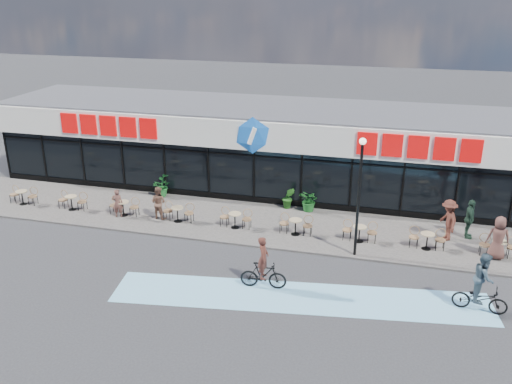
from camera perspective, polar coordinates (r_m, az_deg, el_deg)
ground at (r=22.71m, az=-4.76°, el=-7.71°), size 120.00×120.00×0.00m
sidewalk at (r=26.52m, az=-1.58°, el=-3.10°), size 44.00×5.00×0.10m
bike_lane at (r=20.57m, az=4.61°, el=-11.01°), size 14.17×4.13×0.01m
building at (r=30.67m, az=1.20°, el=4.85°), size 30.60×6.57×4.75m
lamp_post at (r=22.43m, az=10.83°, el=0.47°), size 0.28×0.28×5.15m
bistro_set_0 at (r=30.83m, az=-23.30°, el=-0.33°), size 1.54×0.62×0.90m
bistro_set_1 at (r=29.19m, az=-18.77°, el=-0.87°), size 1.54×0.62×0.90m
bistro_set_2 at (r=27.75m, az=-13.73°, el=-1.46°), size 1.54×0.62×0.90m
bistro_set_3 at (r=26.55m, az=-8.19°, el=-2.10°), size 1.54×0.62×0.90m
bistro_set_4 at (r=25.63m, az=-2.18°, el=-2.76°), size 1.54×0.62×0.90m
bistro_set_5 at (r=25.01m, az=4.22°, el=-3.44°), size 1.54×0.62×0.90m
bistro_set_6 at (r=24.71m, az=10.85°, el=-4.09°), size 1.54×0.62×0.90m
bistro_set_7 at (r=24.76m, az=17.57°, el=-4.70°), size 1.54×0.62×0.90m
bistro_set_8 at (r=25.14m, az=24.18°, el=-5.23°), size 1.54×0.62×0.90m
potted_plant_left at (r=29.73m, az=-10.02°, el=0.62°), size 1.35×1.37×1.15m
potted_plant_mid at (r=27.77m, az=3.44°, el=-0.61°), size 0.72×0.62×1.13m
potted_plant_right at (r=27.47m, az=5.67°, el=-0.93°), size 1.34×1.31×1.13m
patron_left at (r=27.47m, az=-14.36°, el=-1.15°), size 0.59×0.46×1.45m
patron_right at (r=26.85m, az=-10.23°, el=-1.10°), size 0.89×0.74×1.64m
pedestrian_a at (r=25.66m, az=19.57°, el=-2.79°), size 1.09×1.40×1.91m
pedestrian_b at (r=26.20m, az=21.55°, el=-2.66°), size 0.51×1.10×1.84m
pedestrian_c at (r=24.69m, az=24.14°, el=-4.44°), size 0.93×0.61×1.89m
cyclist_a at (r=20.74m, az=0.77°, el=-8.21°), size 1.83×0.67×2.13m
cyclist_b at (r=20.87m, az=22.66°, el=-9.35°), size 1.94×0.96×2.27m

